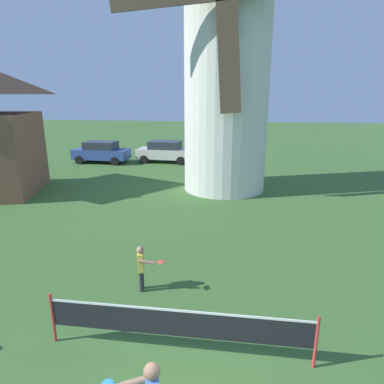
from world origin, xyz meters
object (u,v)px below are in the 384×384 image
Objects in this scene: player_far at (142,266)px; parked_car_cream at (165,151)px; tennis_net at (178,323)px; windmill at (227,66)px; parked_car_blue at (101,152)px.

parked_car_cream is at bearing 100.27° from player_far.
parked_car_cream is at bearing 102.93° from tennis_net.
player_far is 0.30× the size of parked_car_cream.
player_far is 17.36m from parked_car_cream.
tennis_net is at bearing -91.39° from windmill.
player_far reaches higher than tennis_net.
parked_car_cream is (-4.41, 19.19, 0.12)m from tennis_net.
tennis_net is at bearing -58.12° from player_far.
windmill is 9.92m from parked_car_cream.
parked_car_blue and parked_car_cream have the same top height.
parked_car_blue is 4.70m from parked_car_cream.
windmill reaches higher than parked_car_cream.
tennis_net is 19.69m from parked_car_cream.
windmill is at bearing 88.61° from tennis_net.
parked_car_cream is (-3.10, 17.08, 0.11)m from player_far.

